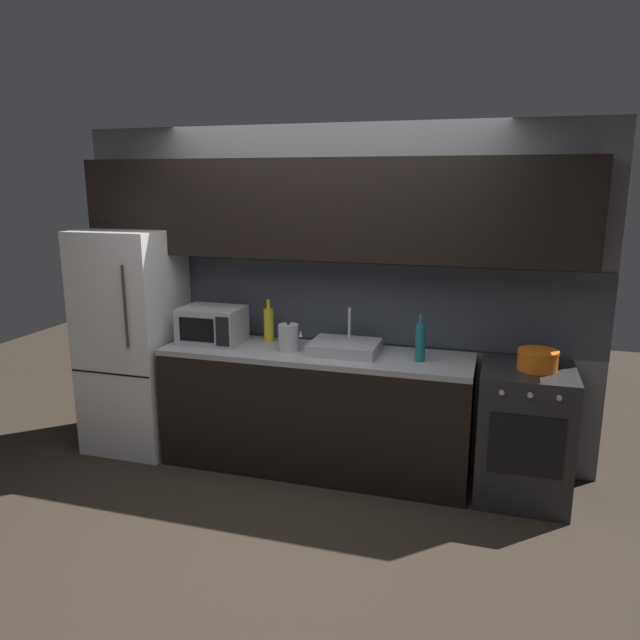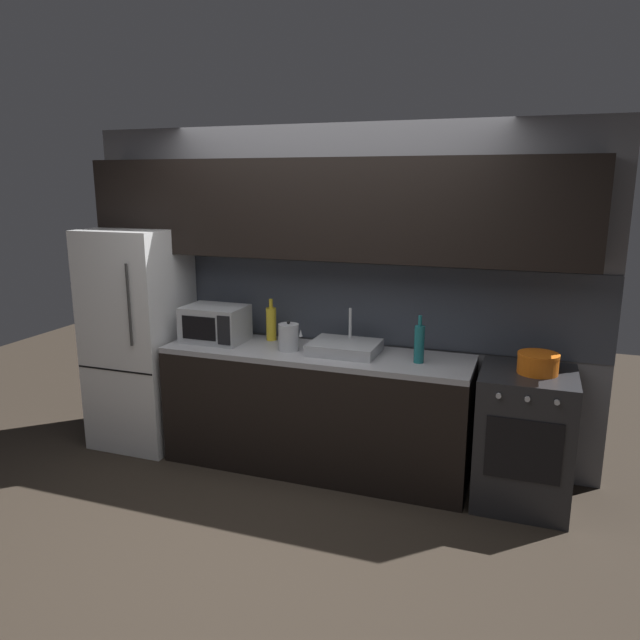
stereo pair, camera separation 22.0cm
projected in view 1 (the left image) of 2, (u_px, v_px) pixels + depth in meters
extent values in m
plane|color=#2D261E|center=(272.00, 531.00, 3.69)|extent=(10.00, 10.00, 0.00)
cube|color=slate|center=(330.00, 294.00, 4.62)|extent=(3.98, 0.10, 2.50)
cube|color=#3D424C|center=(328.00, 301.00, 4.58)|extent=(3.98, 0.01, 0.60)
cube|color=black|center=(322.00, 209.00, 4.26)|extent=(3.66, 0.34, 0.70)
cube|color=black|center=(315.00, 413.00, 4.43)|extent=(2.24, 0.60, 0.86)
cube|color=#9E9EA3|center=(315.00, 354.00, 4.33)|extent=(2.24, 0.60, 0.04)
cube|color=white|center=(134.00, 340.00, 4.75)|extent=(0.68, 0.66, 1.74)
cube|color=black|center=(110.00, 374.00, 4.48)|extent=(0.67, 0.00, 0.01)
cylinder|color=#333333|center=(125.00, 307.00, 4.29)|extent=(0.02, 0.02, 0.61)
cube|color=#232326|center=(524.00, 433.00, 4.02)|extent=(0.60, 0.60, 0.90)
cube|color=black|center=(526.00, 446.00, 3.72)|extent=(0.45, 0.01, 0.40)
cylinder|color=#B2B2B7|center=(502.00, 392.00, 3.69)|extent=(0.03, 0.02, 0.03)
cylinder|color=#B2B2B7|center=(530.00, 395.00, 3.64)|extent=(0.03, 0.02, 0.03)
cylinder|color=#B2B2B7|center=(559.00, 398.00, 3.59)|extent=(0.03, 0.02, 0.03)
cube|color=#A8AAAF|center=(212.00, 325.00, 4.54)|extent=(0.46, 0.34, 0.27)
cube|color=black|center=(196.00, 330.00, 4.39)|extent=(0.28, 0.01, 0.18)
cube|color=black|center=(222.00, 332.00, 4.33)|extent=(0.10, 0.01, 0.22)
cube|color=#ADAFB5|center=(345.00, 347.00, 4.28)|extent=(0.48, 0.38, 0.08)
cylinder|color=silver|center=(349.00, 323.00, 4.37)|extent=(0.02, 0.02, 0.22)
cylinder|color=#B7BABF|center=(288.00, 338.00, 4.32)|extent=(0.15, 0.15, 0.19)
sphere|color=black|center=(288.00, 323.00, 4.30)|extent=(0.02, 0.02, 0.02)
cone|color=#B7BABF|center=(301.00, 333.00, 4.29)|extent=(0.03, 0.03, 0.05)
cylinder|color=gold|center=(269.00, 325.00, 4.58)|extent=(0.08, 0.08, 0.25)
cylinder|color=gold|center=(268.00, 304.00, 4.55)|extent=(0.03, 0.03, 0.07)
cylinder|color=#19666B|center=(420.00, 343.00, 4.06)|extent=(0.07, 0.07, 0.25)
cylinder|color=#19666B|center=(421.00, 320.00, 4.03)|extent=(0.03, 0.03, 0.07)
cylinder|color=silver|center=(285.00, 337.00, 4.52)|extent=(0.08, 0.08, 0.11)
cylinder|color=orange|center=(538.00, 361.00, 3.89)|extent=(0.25, 0.25, 0.11)
cylinder|color=orange|center=(538.00, 352.00, 3.87)|extent=(0.26, 0.26, 0.02)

